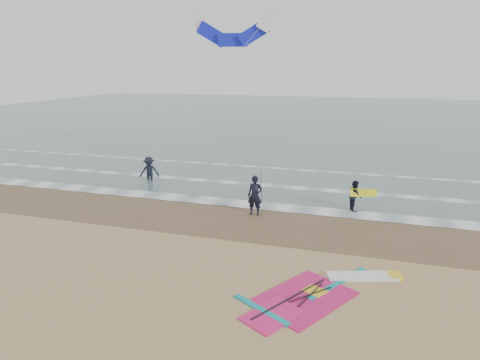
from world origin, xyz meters
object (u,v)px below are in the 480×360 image
(person_standing, at_px, (255,196))
(person_wading, at_px, (149,166))
(windsurf_rig, at_px, (322,292))
(surf_kite, at_px, (232,29))
(person_walking, at_px, (355,196))

(person_standing, bearing_deg, person_wading, 150.39)
(windsurf_rig, xyz_separation_m, surf_kite, (-7.32, 13.57, 9.08))
(person_walking, xyz_separation_m, surf_kite, (-7.94, 5.00, 8.35))
(windsurf_rig, bearing_deg, person_standing, 121.24)
(windsurf_rig, distance_m, person_wading, 15.94)
(surf_kite, bearing_deg, person_walking, -32.24)
(person_standing, xyz_separation_m, surf_kite, (-3.39, 7.08, 8.15))
(windsurf_rig, relative_size, person_standing, 2.66)
(surf_kite, bearing_deg, person_wading, -147.06)
(person_wading, relative_size, surf_kite, 0.20)
(windsurf_rig, xyz_separation_m, person_walking, (0.61, 8.56, 0.73))
(person_walking, bearing_deg, person_wading, 61.49)
(windsurf_rig, distance_m, person_walking, 8.62)
(person_wading, xyz_separation_m, surf_kite, (4.52, 2.93, 8.18))
(person_standing, bearing_deg, surf_kite, 113.66)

